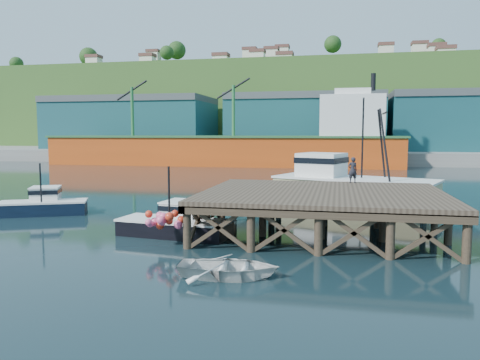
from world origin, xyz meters
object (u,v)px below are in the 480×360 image
(trawler, at_px, (350,183))
(dinghy, at_px, (228,267))
(dockworker, at_px, (353,170))
(boat_navy, at_px, (44,204))
(boat_black, at_px, (177,222))

(trawler, xyz_separation_m, dinghy, (-4.58, -18.21, -1.18))
(trawler, relative_size, dinghy, 3.34)
(dockworker, bearing_deg, boat_navy, -10.20)
(boat_navy, relative_size, boat_black, 0.94)
(trawler, bearing_deg, dockworker, -69.15)
(boat_black, distance_m, trawler, 14.84)
(trawler, relative_size, dockworker, 7.82)
(dockworker, bearing_deg, dinghy, 52.62)
(boat_navy, bearing_deg, dockworker, -16.83)
(boat_navy, distance_m, boat_black, 10.99)
(boat_navy, xyz_separation_m, boat_black, (10.23, -4.02, -0.01))
(boat_black, height_order, dinghy, boat_black)
(trawler, distance_m, dockworker, 5.62)
(trawler, xyz_separation_m, dockworker, (-0.04, -5.46, 1.34))
(boat_black, relative_size, dinghy, 1.64)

